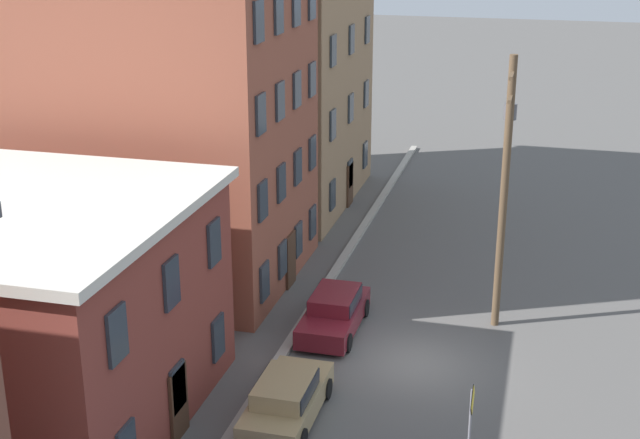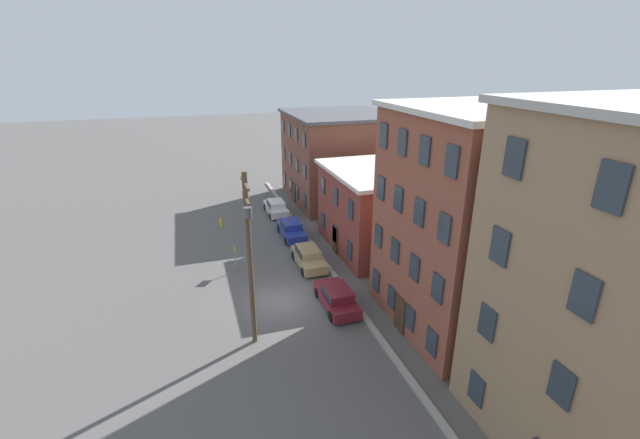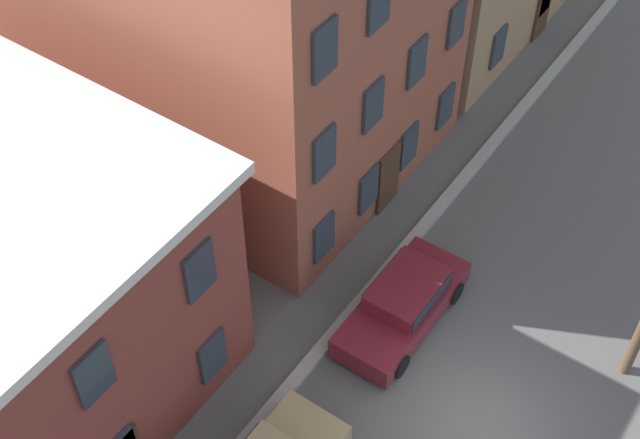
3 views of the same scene
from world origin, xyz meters
name	(u,v)px [view 2 (image 2 of 3)]	position (x,y,z in m)	size (l,w,h in m)	color
ground_plane	(281,301)	(0.00, 0.00, 0.00)	(200.00, 200.00, 0.00)	#565451
kerb_strip	(345,290)	(0.00, 4.50, 0.08)	(56.00, 0.36, 0.16)	#9E998E
apartment_corner	(339,157)	(-19.60, 11.17, 4.79)	(12.28, 10.85, 9.55)	brown
apartment_midblock	(402,206)	(-6.12, 11.83, 3.39)	(10.12, 12.19, 6.75)	brown
apartment_far	(489,219)	(5.20, 11.24, 6.41)	(9.48, 11.00, 12.79)	brown
car_white	(276,207)	(-16.64, 3.27, 0.75)	(4.40, 1.92, 1.43)	silver
car_blue	(292,229)	(-10.38, 3.33, 0.75)	(4.40, 1.92, 1.43)	#233899
car_tan	(309,256)	(-4.50, 3.21, 0.75)	(4.40, 1.92, 1.43)	tan
car_maroon	(337,297)	(1.74, 3.29, 0.75)	(4.40, 1.92, 1.43)	maroon
caution_sign	(235,252)	(-5.16, -2.27, 1.58)	(0.98, 0.08, 2.38)	slate
utility_pole	(249,253)	(3.69, -2.34, 5.55)	(2.40, 0.44, 9.90)	brown
fire_hydrant	(221,222)	(-14.61, -2.49, 0.48)	(0.24, 0.34, 0.96)	yellow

